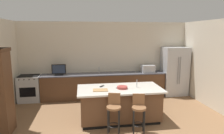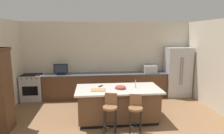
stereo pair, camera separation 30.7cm
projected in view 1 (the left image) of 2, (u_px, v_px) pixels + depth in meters
name	position (u px, v px, depth m)	size (l,w,h in m)	color
wall_back	(105.00, 59.00, 7.53)	(6.85, 0.12, 2.80)	beige
wall_right	(223.00, 67.00, 5.76)	(0.12, 5.04, 2.80)	beige
counter_back	(104.00, 85.00, 7.31)	(4.55, 0.62, 0.91)	brown
kitchen_island	(120.00, 104.00, 5.37)	(2.27, 1.12, 0.92)	black
refrigerator	(174.00, 71.00, 7.60)	(0.92, 0.73, 1.86)	#B7BABF
range_oven	(30.00, 88.00, 6.91)	(0.74, 0.63, 0.93)	#B7BABF
microwave	(148.00, 69.00, 7.46)	(0.48, 0.36, 0.27)	#B7BABF
tv_monitor	(59.00, 70.00, 6.91)	(0.49, 0.16, 0.39)	black
sink_faucet_back	(99.00, 70.00, 7.28)	(0.02, 0.02, 0.24)	#B2B2B7
sink_faucet_island	(137.00, 83.00, 5.35)	(0.02, 0.02, 0.22)	#B2B2B7
bar_stool_left	(114.00, 111.00, 4.56)	(0.35, 0.37, 0.99)	brown
bar_stool_right	(139.00, 111.00, 4.64)	(0.35, 0.36, 0.95)	brown
fruit_bowl	(122.00, 87.00, 5.24)	(0.28, 0.28, 0.06)	#993833
cell_phone	(119.00, 88.00, 5.25)	(0.07, 0.15, 0.01)	black
tv_remote	(102.00, 86.00, 5.45)	(0.04, 0.17, 0.02)	black
cutting_board	(100.00, 90.00, 5.08)	(0.38, 0.26, 0.02)	#A87F51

